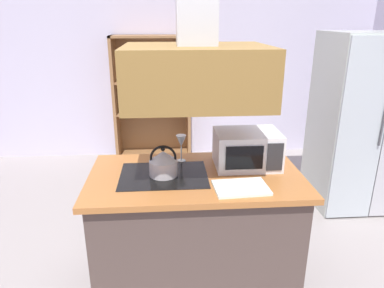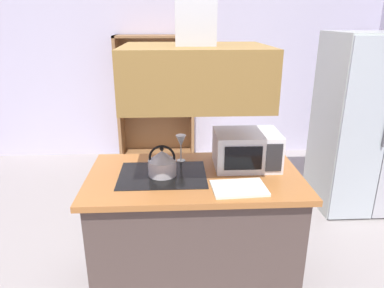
{
  "view_description": "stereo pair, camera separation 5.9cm",
  "coord_description": "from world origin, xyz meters",
  "px_view_note": "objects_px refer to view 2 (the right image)",
  "views": [
    {
      "loc": [
        0.01,
        -2.08,
        1.92
      ],
      "look_at": [
        0.2,
        0.5,
        1.0
      ],
      "focal_mm": 33.03,
      "sensor_mm": 36.0,
      "label": 1
    },
    {
      "loc": [
        0.07,
        -2.09,
        1.92
      ],
      "look_at": [
        0.2,
        0.5,
        1.0
      ],
      "focal_mm": 33.03,
      "sensor_mm": 36.0,
      "label": 2
    }
  ],
  "objects_px": {
    "kettle": "(162,163)",
    "cutting_board": "(239,188)",
    "dish_cabinet": "(156,106)",
    "wine_glass_on_counter": "(181,142)",
    "microwave": "(246,149)",
    "refrigerator": "(367,124)"
  },
  "relations": [
    {
      "from": "refrigerator",
      "to": "wine_glass_on_counter",
      "type": "xyz_separation_m",
      "value": [
        -1.93,
        -0.89,
        0.15
      ]
    },
    {
      "from": "dish_cabinet",
      "to": "cutting_board",
      "type": "distance_m",
      "value": 2.95
    },
    {
      "from": "kettle",
      "to": "wine_glass_on_counter",
      "type": "xyz_separation_m",
      "value": [
        0.13,
        0.25,
        0.06
      ]
    },
    {
      "from": "dish_cabinet",
      "to": "kettle",
      "type": "distance_m",
      "value": 2.65
    },
    {
      "from": "dish_cabinet",
      "to": "microwave",
      "type": "distance_m",
      "value": 2.63
    },
    {
      "from": "wine_glass_on_counter",
      "to": "cutting_board",
      "type": "bearing_deg",
      "value": -54.19
    },
    {
      "from": "refrigerator",
      "to": "kettle",
      "type": "relative_size",
      "value": 8.32
    },
    {
      "from": "kettle",
      "to": "cutting_board",
      "type": "relative_size",
      "value": 0.64
    },
    {
      "from": "dish_cabinet",
      "to": "wine_glass_on_counter",
      "type": "distance_m",
      "value": 2.42
    },
    {
      "from": "dish_cabinet",
      "to": "wine_glass_on_counter",
      "type": "relative_size",
      "value": 8.35
    },
    {
      "from": "microwave",
      "to": "wine_glass_on_counter",
      "type": "height_order",
      "value": "microwave"
    },
    {
      "from": "cutting_board",
      "to": "microwave",
      "type": "xyz_separation_m",
      "value": [
        0.12,
        0.37,
        0.12
      ]
    },
    {
      "from": "refrigerator",
      "to": "cutting_board",
      "type": "relative_size",
      "value": 5.32
    },
    {
      "from": "kettle",
      "to": "wine_glass_on_counter",
      "type": "height_order",
      "value": "kettle"
    },
    {
      "from": "refrigerator",
      "to": "microwave",
      "type": "relative_size",
      "value": 3.93
    },
    {
      "from": "kettle",
      "to": "microwave",
      "type": "xyz_separation_m",
      "value": [
        0.61,
        0.13,
        0.04
      ]
    },
    {
      "from": "refrigerator",
      "to": "kettle",
      "type": "height_order",
      "value": "refrigerator"
    },
    {
      "from": "microwave",
      "to": "cutting_board",
      "type": "bearing_deg",
      "value": -107.26
    },
    {
      "from": "cutting_board",
      "to": "wine_glass_on_counter",
      "type": "relative_size",
      "value": 1.65
    },
    {
      "from": "refrigerator",
      "to": "dish_cabinet",
      "type": "xyz_separation_m",
      "value": [
        -2.23,
        1.49,
        -0.15
      ]
    },
    {
      "from": "refrigerator",
      "to": "microwave",
      "type": "bearing_deg",
      "value": -145.1
    },
    {
      "from": "cutting_board",
      "to": "wine_glass_on_counter",
      "type": "xyz_separation_m",
      "value": [
        -0.36,
        0.49,
        0.14
      ]
    }
  ]
}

